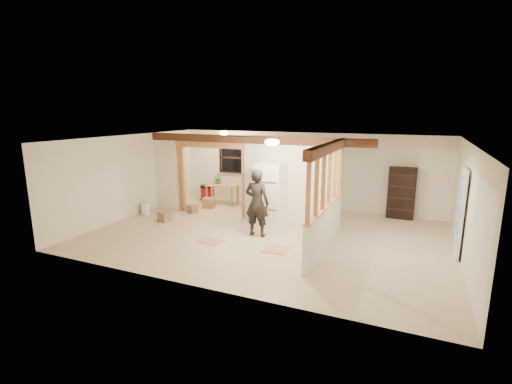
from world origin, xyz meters
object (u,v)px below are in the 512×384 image
at_px(refrigerator, 271,195).
at_px(shop_vac, 206,192).
at_px(woman, 257,203).
at_px(bookshelf, 401,193).
at_px(work_table, 222,194).

relative_size(refrigerator, shop_vac, 3.18).
distance_m(refrigerator, shop_vac, 3.87).
bearing_deg(woman, bookshelf, -136.89).
distance_m(work_table, shop_vac, 0.83).
bearing_deg(bookshelf, work_table, -174.53).
height_order(work_table, shop_vac, work_table).
distance_m(woman, work_table, 3.67).
xyz_separation_m(refrigerator, work_table, (-2.50, 1.71, -0.56)).
xyz_separation_m(shop_vac, bookshelf, (6.61, 0.35, 0.50)).
bearing_deg(shop_vac, work_table, -14.75).
height_order(shop_vac, bookshelf, bookshelf).
xyz_separation_m(woman, bookshelf, (3.33, 3.20, -0.10)).
bearing_deg(bookshelf, shop_vac, -177.00).
relative_size(woman, shop_vac, 3.10).
height_order(refrigerator, shop_vac, refrigerator).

